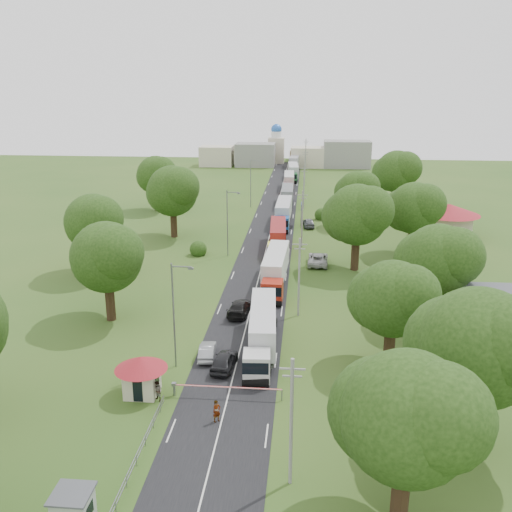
# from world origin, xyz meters

# --- Properties ---
(ground) EXTENTS (260.00, 260.00, 0.00)m
(ground) POSITION_xyz_m (0.00, 0.00, 0.00)
(ground) COLOR #2C501A
(ground) RESTS_ON ground
(road) EXTENTS (8.00, 200.00, 0.04)m
(road) POSITION_xyz_m (0.00, 20.00, 0.00)
(road) COLOR black
(road) RESTS_ON ground
(boom_barrier) EXTENTS (9.22, 0.35, 1.18)m
(boom_barrier) POSITION_xyz_m (-1.36, -25.00, 0.89)
(boom_barrier) COLOR slate
(boom_barrier) RESTS_ON ground
(guard_booth) EXTENTS (4.40, 4.40, 3.45)m
(guard_booth) POSITION_xyz_m (-7.20, -25.00, 2.16)
(guard_booth) COLOR beige
(guard_booth) RESTS_ON ground
(kiosk) EXTENTS (2.30, 2.30, 2.41)m
(kiosk) POSITION_xyz_m (-7.00, -40.00, 1.23)
(kiosk) COLOR #99A593
(kiosk) RESTS_ON ground
(guard_rail) EXTENTS (0.10, 17.00, 1.70)m
(guard_rail) POSITION_xyz_m (-5.00, -35.00, 0.00)
(guard_rail) COLOR slate
(guard_rail) RESTS_ON ground
(info_sign) EXTENTS (0.12, 3.10, 4.10)m
(info_sign) POSITION_xyz_m (5.20, 35.00, 3.00)
(info_sign) COLOR slate
(info_sign) RESTS_ON ground
(pole_0) EXTENTS (1.60, 0.24, 9.00)m
(pole_0) POSITION_xyz_m (5.50, -35.00, 4.68)
(pole_0) COLOR gray
(pole_0) RESTS_ON ground
(pole_1) EXTENTS (1.60, 0.24, 9.00)m
(pole_1) POSITION_xyz_m (5.50, -7.00, 4.68)
(pole_1) COLOR gray
(pole_1) RESTS_ON ground
(pole_2) EXTENTS (1.60, 0.24, 9.00)m
(pole_2) POSITION_xyz_m (5.50, 21.00, 4.68)
(pole_2) COLOR gray
(pole_2) RESTS_ON ground
(pole_3) EXTENTS (1.60, 0.24, 9.00)m
(pole_3) POSITION_xyz_m (5.50, 49.00, 4.68)
(pole_3) COLOR gray
(pole_3) RESTS_ON ground
(pole_4) EXTENTS (1.60, 0.24, 9.00)m
(pole_4) POSITION_xyz_m (5.50, 77.00, 4.68)
(pole_4) COLOR gray
(pole_4) RESTS_ON ground
(pole_5) EXTENTS (1.60, 0.24, 9.00)m
(pole_5) POSITION_xyz_m (5.50, 105.00, 4.68)
(pole_5) COLOR gray
(pole_5) RESTS_ON ground
(lamp_0) EXTENTS (2.03, 0.22, 10.00)m
(lamp_0) POSITION_xyz_m (-5.35, -20.00, 5.55)
(lamp_0) COLOR slate
(lamp_0) RESTS_ON ground
(lamp_1) EXTENTS (2.03, 0.22, 10.00)m
(lamp_1) POSITION_xyz_m (-5.35, 15.00, 5.55)
(lamp_1) COLOR slate
(lamp_1) RESTS_ON ground
(lamp_2) EXTENTS (2.03, 0.22, 10.00)m
(lamp_2) POSITION_xyz_m (-5.35, 50.00, 5.55)
(lamp_2) COLOR slate
(lamp_2) RESTS_ON ground
(tree_0) EXTENTS (8.80, 8.80, 11.07)m
(tree_0) POSITION_xyz_m (11.99, -37.84, 7.22)
(tree_0) COLOR #382616
(tree_0) RESTS_ON ground
(tree_1) EXTENTS (9.60, 9.60, 12.05)m
(tree_1) POSITION_xyz_m (17.99, -29.83, 7.85)
(tree_1) COLOR #382616
(tree_1) RESTS_ON ground
(tree_2) EXTENTS (8.00, 8.00, 10.10)m
(tree_2) POSITION_xyz_m (13.99, -17.86, 6.60)
(tree_2) COLOR #382616
(tree_2) RESTS_ON ground
(tree_3) EXTENTS (8.80, 8.80, 11.07)m
(tree_3) POSITION_xyz_m (19.99, -7.84, 7.22)
(tree_3) COLOR #382616
(tree_3) RESTS_ON ground
(tree_4) EXTENTS (9.60, 9.60, 12.05)m
(tree_4) POSITION_xyz_m (12.99, 10.17, 7.85)
(tree_4) COLOR #382616
(tree_4) RESTS_ON ground
(tree_5) EXTENTS (8.80, 8.80, 11.07)m
(tree_5) POSITION_xyz_m (21.99, 18.16, 7.22)
(tree_5) COLOR #382616
(tree_5) RESTS_ON ground
(tree_6) EXTENTS (8.00, 8.00, 10.10)m
(tree_6) POSITION_xyz_m (14.99, 35.14, 6.60)
(tree_6) COLOR #382616
(tree_6) RESTS_ON ground
(tree_7) EXTENTS (9.60, 9.60, 12.05)m
(tree_7) POSITION_xyz_m (23.99, 50.17, 7.85)
(tree_7) COLOR #382616
(tree_7) RESTS_ON ground
(tree_10) EXTENTS (8.80, 8.80, 11.07)m
(tree_10) POSITION_xyz_m (-15.01, -9.84, 7.22)
(tree_10) COLOR #382616
(tree_10) RESTS_ON ground
(tree_11) EXTENTS (8.80, 8.80, 11.07)m
(tree_11) POSITION_xyz_m (-22.01, 5.16, 7.22)
(tree_11) COLOR #382616
(tree_11) RESTS_ON ground
(tree_12) EXTENTS (9.60, 9.60, 12.05)m
(tree_12) POSITION_xyz_m (-16.01, 25.17, 7.85)
(tree_12) COLOR #382616
(tree_12) RESTS_ON ground
(tree_13) EXTENTS (8.80, 8.80, 11.07)m
(tree_13) POSITION_xyz_m (-24.01, 45.16, 7.22)
(tree_13) COLOR #382616
(tree_13) RESTS_ON ground
(house_brick) EXTENTS (8.60, 6.60, 5.20)m
(house_brick) POSITION_xyz_m (26.00, -12.00, 2.65)
(house_brick) COLOR maroon
(house_brick) RESTS_ON ground
(house_cream) EXTENTS (10.08, 10.08, 5.80)m
(house_cream) POSITION_xyz_m (30.00, 30.00, 3.64)
(house_cream) COLOR beige
(house_cream) RESTS_ON ground
(distant_town) EXTENTS (52.00, 8.00, 8.00)m
(distant_town) POSITION_xyz_m (0.68, 110.00, 3.49)
(distant_town) COLOR gray
(distant_town) RESTS_ON ground
(church) EXTENTS (5.00, 5.00, 12.30)m
(church) POSITION_xyz_m (-4.00, 118.00, 5.39)
(church) COLOR beige
(church) RESTS_ON ground
(truck_0) EXTENTS (3.15, 14.36, 3.97)m
(truck_0) POSITION_xyz_m (2.16, -15.94, 2.10)
(truck_0) COLOR silver
(truck_0) RESTS_ON ground
(truck_1) EXTENTS (3.03, 14.92, 4.13)m
(truck_1) POSITION_xyz_m (2.35, 2.65, 2.19)
(truck_1) COLOR #A42112
(truck_1) RESTS_ON ground
(truck_2) EXTENTS (2.86, 13.83, 3.82)m
(truck_2) POSITION_xyz_m (1.78, 19.21, 2.03)
(truck_2) COLOR yellow
(truck_2) RESTS_ON ground
(truck_3) EXTENTS (2.66, 14.73, 4.08)m
(truck_3) POSITION_xyz_m (1.95, 35.65, 2.17)
(truck_3) COLOR #1A519E
(truck_3) RESTS_ON ground
(truck_4) EXTENTS (2.58, 13.89, 3.85)m
(truck_4) POSITION_xyz_m (2.04, 51.88, 2.04)
(truck_4) COLOR silver
(truck_4) RESTS_ON ground
(truck_5) EXTENTS (2.66, 13.57, 3.76)m
(truck_5) POSITION_xyz_m (1.76, 70.85, 1.99)
(truck_5) COLOR #A11C18
(truck_5) RESTS_ON ground
(truck_6) EXTENTS (3.19, 14.12, 3.90)m
(truck_6) POSITION_xyz_m (2.35, 85.90, 2.07)
(truck_6) COLOR #235E33
(truck_6) RESTS_ON ground
(truck_7) EXTENTS (3.11, 14.58, 4.03)m
(truck_7) POSITION_xyz_m (2.27, 103.23, 2.14)
(truck_7) COLOR silver
(truck_7) RESTS_ON ground
(truck_8) EXTENTS (2.55, 13.47, 3.73)m
(truck_8) POSITION_xyz_m (1.63, 121.81, 1.98)
(truck_8) COLOR brown
(truck_8) RESTS_ON ground
(car_lane_front) EXTENTS (2.31, 4.77, 1.57)m
(car_lane_front) POSITION_xyz_m (-1.00, -20.00, 0.78)
(car_lane_front) COLOR black
(car_lane_front) RESTS_ON ground
(car_lane_mid) EXTENTS (1.73, 4.18, 1.34)m
(car_lane_mid) POSITION_xyz_m (-2.91, -18.00, 0.67)
(car_lane_mid) COLOR gray
(car_lane_mid) RESTS_ON ground
(car_lane_rear) EXTENTS (2.77, 5.63, 1.57)m
(car_lane_rear) POSITION_xyz_m (-1.04, -7.23, 0.79)
(car_lane_rear) COLOR black
(car_lane_rear) RESTS_ON ground
(car_verge_near) EXTENTS (3.01, 6.12, 1.67)m
(car_verge_near) POSITION_xyz_m (7.95, 11.90, 0.84)
(car_verge_near) COLOR #BBBBBB
(car_verge_near) RESTS_ON ground
(car_verge_far) EXTENTS (2.37, 4.85, 1.59)m
(car_verge_far) POSITION_xyz_m (6.58, 33.79, 0.80)
(car_verge_far) COLOR #54565B
(car_verge_far) RESTS_ON ground
(pedestrian_near) EXTENTS (0.78, 0.74, 1.79)m
(pedestrian_near) POSITION_xyz_m (-0.36, -28.50, 0.89)
(pedestrian_near) COLOR gray
(pedestrian_near) RESTS_ON ground
(pedestrian_booth) EXTENTS (1.08, 1.04, 1.75)m
(pedestrian_booth) POSITION_xyz_m (-5.64, -26.00, 0.88)
(pedestrian_booth) COLOR gray
(pedestrian_booth) RESTS_ON ground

